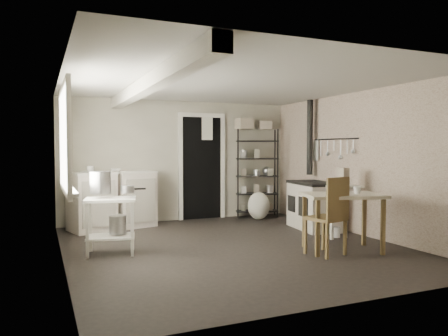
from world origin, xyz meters
name	(u,v)px	position (x,y,z in m)	size (l,w,h in m)	color
floor	(232,246)	(0.00, 0.00, 0.00)	(5.00, 5.00, 0.00)	black
ceiling	(232,83)	(0.00, 0.00, 2.30)	(5.00, 5.00, 0.00)	beige
wall_back	(180,161)	(0.00, 2.50, 1.15)	(4.50, 0.02, 2.30)	#B3AD98
wall_front	(349,175)	(0.00, -2.50, 1.15)	(4.50, 0.02, 2.30)	#B3AD98
wall_left	(62,168)	(-2.25, 0.00, 1.15)	(0.02, 5.00, 2.30)	#B3AD98
wall_right	(360,163)	(2.25, 0.00, 1.15)	(0.02, 5.00, 2.30)	#B3AD98
window	(63,139)	(-2.22, 0.20, 1.50)	(0.12, 1.76, 1.28)	white
doorway	(202,168)	(0.45, 2.47, 1.00)	(0.96, 0.10, 2.08)	white
ceiling_beam	(147,85)	(-1.20, 0.00, 2.20)	(0.18, 5.00, 0.18)	white
wallpaper_panel	(360,163)	(2.24, 0.00, 1.15)	(0.01, 5.00, 2.30)	beige
utensil_rail	(334,139)	(2.19, 0.60, 1.55)	(0.06, 1.20, 0.44)	#B4B3B6
prep_table	(111,224)	(-1.65, 0.22, 0.40)	(0.64, 0.46, 0.74)	white
stockpot	(100,183)	(-1.77, 0.30, 0.94)	(0.27, 0.27, 0.29)	#B4B3B6
saucepan	(128,189)	(-1.43, 0.17, 0.85)	(0.17, 0.17, 0.10)	#B4B3B6
bucket	(118,225)	(-1.56, 0.20, 0.39)	(0.22, 0.22, 0.24)	#B4B3B6
base_cabinets	(113,202)	(-1.34, 2.10, 0.46)	(1.51, 0.65, 0.99)	silver
mixing_bowl	(116,174)	(-1.28, 2.07, 0.95)	(0.26, 0.26, 0.06)	silver
counter_cup	(90,173)	(-1.71, 2.00, 0.97)	(0.13, 0.13, 0.10)	silver
shelf_rack	(257,170)	(1.58, 2.31, 0.95)	(0.84, 0.33, 1.78)	black
shelf_jar	(242,150)	(1.28, 2.35, 1.36)	(0.08, 0.08, 0.18)	silver
storage_box_a	(244,117)	(1.30, 2.32, 2.01)	(0.30, 0.27, 0.21)	beige
storage_box_b	(265,119)	(1.77, 2.31, 1.99)	(0.25, 0.24, 0.16)	beige
stove	(313,204)	(1.84, 0.68, 0.44)	(0.57, 1.03, 0.81)	silver
stovepipe	(310,137)	(2.09, 1.18, 1.59)	(0.11, 0.11, 1.40)	black
side_ledge	(345,210)	(1.83, -0.16, 0.43)	(0.53, 0.28, 0.82)	white
oats_box	(343,173)	(1.80, -0.15, 1.01)	(0.11, 0.18, 0.27)	beige
work_table	(342,223)	(1.27, -0.82, 0.38)	(1.02, 0.71, 0.78)	beige
table_cup	(357,191)	(1.44, -0.90, 0.81)	(0.11, 0.11, 0.10)	silver
chair	(325,218)	(0.93, -0.90, 0.48)	(0.42, 0.44, 1.02)	brown
flour_sack	(259,207)	(1.43, 1.94, 0.24)	(0.45, 0.38, 0.54)	silver
floor_crock	(336,232)	(1.76, -0.05, 0.07)	(0.13, 0.13, 0.16)	silver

